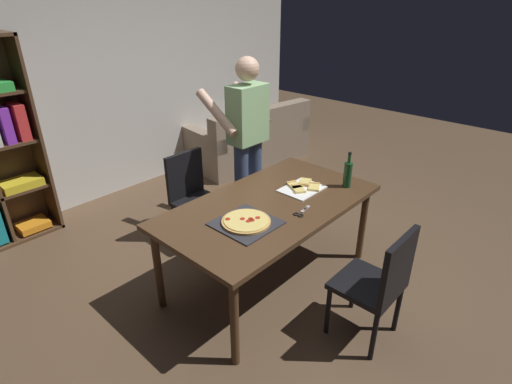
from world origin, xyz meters
name	(u,v)px	position (x,y,z in m)	size (l,w,h in m)	color
ground_plane	(269,279)	(0.00, 0.00, 0.00)	(12.00, 12.00, 0.00)	brown
back_wall	(94,78)	(0.00, 2.60, 1.40)	(6.40, 0.10, 2.80)	silver
dining_table	(270,211)	(0.00, 0.00, 0.68)	(1.81, 0.99, 0.75)	#4C331E
chair_near_camera	(380,281)	(0.00, -0.98, 0.51)	(0.42, 0.42, 0.90)	black
chair_far_side	(193,193)	(0.00, 0.98, 0.51)	(0.42, 0.42, 0.90)	black
couch	(251,142)	(1.89, 1.99, 0.30)	(1.79, 1.05, 0.85)	gray
person_serving_pizza	(247,137)	(0.54, 0.76, 1.00)	(0.55, 0.54, 1.75)	#38476B
pepperoni_pizza_on_tray	(246,222)	(-0.36, -0.08, 0.77)	(0.42, 0.42, 0.04)	#2D2D33
pizza_slices_on_towel	(302,187)	(0.39, -0.03, 0.76)	(0.37, 0.30, 0.03)	white
wine_bottle	(348,174)	(0.68, -0.29, 0.87)	(0.07, 0.07, 0.32)	#194723
kitchen_scissors	(301,213)	(0.04, -0.28, 0.76)	(0.20, 0.09, 0.01)	silver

